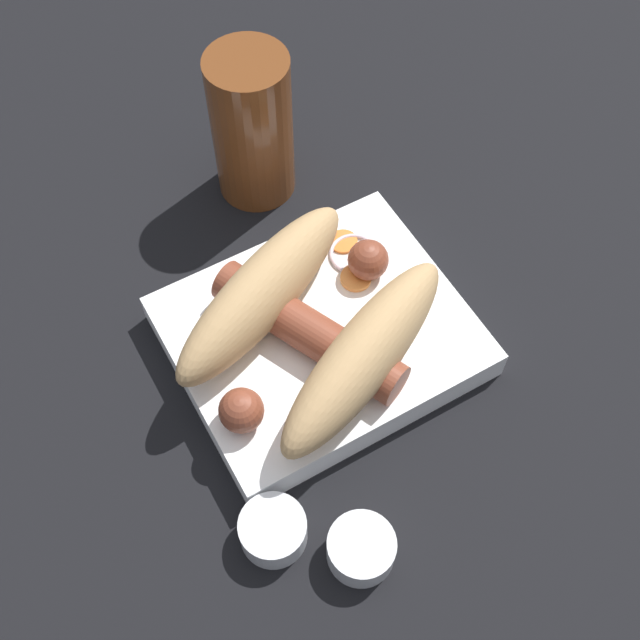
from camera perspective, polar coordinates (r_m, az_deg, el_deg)
ground_plane at (r=0.64m, az=0.00°, el=-1.80°), size 3.00×3.00×0.00m
food_tray at (r=0.63m, az=0.00°, el=-1.16°), size 0.22×0.19×0.03m
bread_roll at (r=0.58m, az=-0.58°, el=-0.21°), size 0.23×0.20×0.06m
sausage at (r=0.60m, az=-0.84°, el=-0.78°), size 0.18×0.16×0.03m
pickled_veggies at (r=0.65m, az=2.35°, el=4.41°), size 0.05×0.07×0.00m
condiment_cup_near at (r=0.57m, az=-3.35°, el=-14.75°), size 0.05×0.05×0.03m
condiment_cup_far at (r=0.57m, az=2.94°, el=-15.98°), size 0.05×0.05×0.03m
drink_glass at (r=0.69m, az=-4.85°, el=13.49°), size 0.07×0.07×0.14m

